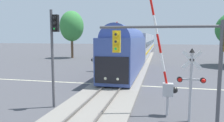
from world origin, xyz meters
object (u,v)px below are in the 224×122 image
(traffic_signal_near_right, at_px, (181,49))
(crossing_signal_mast, at_px, (191,77))
(traffic_signal_median, at_px, (54,43))
(crossing_gate_far, at_px, (97,55))
(pine_left_background, at_px, (72,26))
(commuter_train, at_px, (143,44))
(crossing_gate_near, at_px, (166,79))

(traffic_signal_near_right, bearing_deg, crossing_signal_mast, 66.47)
(crossing_signal_mast, xyz_separation_m, traffic_signal_median, (-7.73, 0.62, 1.65))
(crossing_gate_far, bearing_deg, pine_left_background, 122.53)
(crossing_gate_far, xyz_separation_m, traffic_signal_median, (1.36, -13.80, 1.94))
(commuter_train, height_order, crossing_signal_mast, commuter_train)
(crossing_gate_near, bearing_deg, crossing_gate_far, 119.99)
(traffic_signal_near_right, bearing_deg, crossing_gate_near, 102.98)
(traffic_signal_near_right, bearing_deg, crossing_gate_far, 117.89)
(crossing_gate_far, distance_m, traffic_signal_near_right, 18.11)
(traffic_signal_median, bearing_deg, crossing_signal_mast, -4.57)
(commuter_train, relative_size, crossing_gate_near, 10.23)
(commuter_train, relative_size, traffic_signal_near_right, 11.81)
(crossing_gate_near, height_order, traffic_signal_near_right, crossing_gate_near)
(crossing_gate_far, distance_m, traffic_signal_median, 14.00)
(commuter_train, bearing_deg, crossing_gate_far, -99.81)
(crossing_gate_near, bearing_deg, traffic_signal_near_right, -77.02)
(crossing_gate_far, xyz_separation_m, traffic_signal_near_right, (8.43, -15.93, 1.78))
(crossing_signal_mast, xyz_separation_m, traffic_signal_near_right, (-0.66, -1.51, 1.49))
(crossing_gate_near, relative_size, traffic_signal_near_right, 1.15)
(commuter_train, distance_m, crossing_gate_near, 36.21)
(crossing_gate_far, bearing_deg, crossing_signal_mast, -57.77)
(traffic_signal_median, bearing_deg, crossing_gate_near, 0.58)
(pine_left_background, bearing_deg, commuter_train, 25.40)
(crossing_gate_far, distance_m, pine_left_background, 19.11)
(crossing_gate_far, height_order, traffic_signal_near_right, crossing_gate_far)
(crossing_gate_far, height_order, traffic_signal_median, crossing_gate_far)
(commuter_train, relative_size, crossing_signal_mast, 17.78)
(crossing_gate_near, distance_m, crossing_signal_mast, 1.37)
(crossing_gate_near, relative_size, pine_left_background, 0.68)
(commuter_train, xyz_separation_m, crossing_gate_far, (-3.84, -22.24, -0.71))
(traffic_signal_near_right, xyz_separation_m, pine_left_background, (-18.43, 31.60, 2.67))
(pine_left_background, bearing_deg, crossing_gate_far, -57.47)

